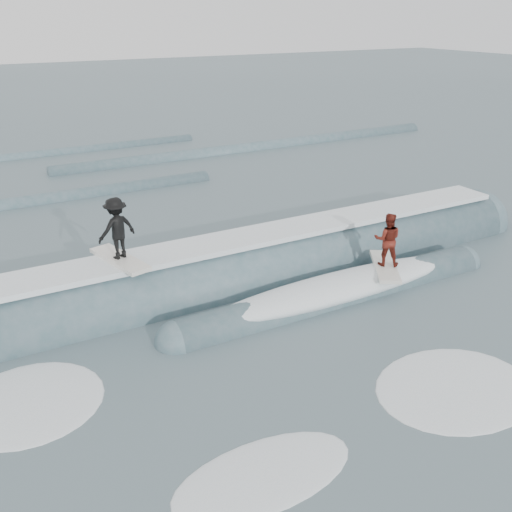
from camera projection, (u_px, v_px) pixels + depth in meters
ground at (326, 352)px, 12.47m from camera, size 160.00×160.00×0.00m
breaking_wave at (251, 281)px, 15.65m from camera, size 20.71×3.98×2.40m
surfer_black at (117, 232)px, 13.54m from camera, size 1.09×2.07×1.61m
surfer_red at (387, 244)px, 15.01m from camera, size 1.53×1.99×1.54m
whitewater at (317, 393)px, 11.13m from camera, size 16.60×6.09×0.10m
far_swells at (106, 170)px, 26.63m from camera, size 38.01×8.65×0.80m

